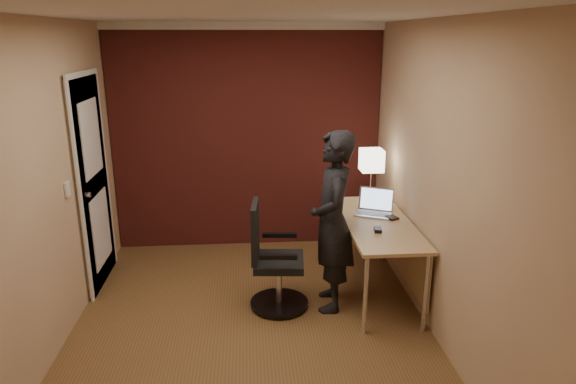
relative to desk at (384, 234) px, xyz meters
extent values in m
plane|color=brown|center=(-1.25, -0.62, -0.60)|extent=(4.00, 4.00, 0.00)
plane|color=white|center=(-1.25, -0.62, 1.90)|extent=(4.00, 4.00, 0.00)
plane|color=tan|center=(-1.25, 1.38, 0.65)|extent=(3.00, 0.00, 3.00)
plane|color=tan|center=(-1.25, -2.62, 0.65)|extent=(3.00, 0.00, 3.00)
plane|color=tan|center=(-2.75, -0.62, 0.65)|extent=(0.00, 4.00, 4.00)
plane|color=tan|center=(0.25, -0.62, 0.65)|extent=(0.00, 4.00, 4.00)
cube|color=maroon|center=(-1.25, 1.35, 0.65)|extent=(2.98, 0.06, 2.50)
cube|color=silver|center=(-1.25, 1.34, 1.86)|extent=(3.00, 0.08, 0.08)
cube|color=silver|center=(-1.25, -2.58, 1.86)|extent=(3.00, 0.08, 0.08)
cube|color=silver|center=(-2.71, -0.62, 1.86)|extent=(0.08, 4.00, 0.08)
cube|color=silver|center=(0.21, -0.62, 1.86)|extent=(0.08, 4.00, 0.08)
cube|color=silver|center=(-2.73, 0.48, 0.40)|extent=(0.05, 0.82, 2.02)
cube|color=silver|center=(-2.71, 0.48, 0.40)|extent=(0.02, 0.92, 2.12)
cylinder|color=silver|center=(-2.68, 0.15, 0.40)|extent=(0.05, 0.05, 0.05)
cube|color=silver|center=(-2.74, -0.17, 0.55)|extent=(0.02, 0.08, 0.12)
cube|color=#D5B57B|center=(-0.07, 0.00, 0.11)|extent=(0.60, 1.50, 0.03)
cube|color=#D5B57B|center=(0.21, 0.00, -0.17)|extent=(0.02, 1.38, 0.54)
cylinder|color=silver|center=(-0.32, -0.69, -0.25)|extent=(0.04, 0.04, 0.70)
cylinder|color=silver|center=(-0.32, 0.69, -0.25)|extent=(0.04, 0.04, 0.70)
cylinder|color=silver|center=(0.18, -0.69, -0.25)|extent=(0.04, 0.04, 0.70)
cylinder|color=silver|center=(0.18, 0.69, -0.25)|extent=(0.04, 0.04, 0.70)
cube|color=silver|center=(0.00, 0.62, 0.14)|extent=(0.11, 0.11, 0.01)
cylinder|color=silver|center=(0.00, 0.62, 0.29)|extent=(0.01, 0.01, 0.30)
cube|color=white|center=(0.00, 0.62, 0.55)|extent=(0.22, 0.22, 0.22)
cube|color=silver|center=(-0.07, 0.17, 0.14)|extent=(0.40, 0.35, 0.01)
cube|color=silver|center=(-0.02, 0.27, 0.25)|extent=(0.32, 0.19, 0.22)
cube|color=#B2CCF2|center=(-0.02, 0.26, 0.25)|extent=(0.29, 0.16, 0.19)
cube|color=gray|center=(-0.07, 0.16, 0.14)|extent=(0.31, 0.23, 0.00)
cube|color=black|center=(-0.14, -0.26, 0.14)|extent=(0.07, 0.11, 0.03)
cube|color=black|center=(0.08, 0.05, 0.14)|extent=(0.13, 0.14, 0.02)
cylinder|color=black|center=(-0.99, -0.20, -0.56)|extent=(0.52, 0.52, 0.03)
cylinder|color=silver|center=(-0.99, -0.20, -0.37)|extent=(0.06, 0.06, 0.39)
cube|color=black|center=(-0.99, -0.20, -0.16)|extent=(0.47, 0.47, 0.07)
cube|color=black|center=(-1.20, -0.18, 0.13)|extent=(0.08, 0.40, 0.52)
cube|color=black|center=(-0.97, 0.05, 0.00)|extent=(0.32, 0.07, 0.04)
cube|color=black|center=(-1.01, -0.44, 0.00)|extent=(0.32, 0.07, 0.04)
imported|color=black|center=(-0.52, -0.20, 0.20)|extent=(0.44, 0.62, 1.61)
camera|label=1|loc=(-1.25, -4.35, 1.76)|focal=32.00mm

